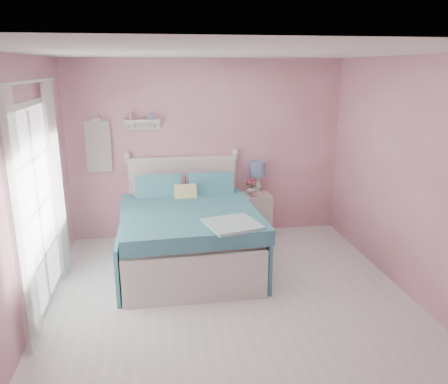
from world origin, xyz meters
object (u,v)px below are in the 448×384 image
object	(u,v)px
nightstand	(255,215)
bed	(188,233)
vase	(251,190)
teacup	(254,194)
table_lamp	(257,171)

from	to	relation	value
nightstand	bed	bearing A→B (deg)	-142.60
bed	vase	distance (m)	1.33
teacup	bed	bearing A→B (deg)	-146.14
bed	nightstand	size ratio (longest dim) A/B	3.29
table_lamp	vase	world-z (taller)	table_lamp
vase	nightstand	bearing A→B (deg)	0.92
table_lamp	vase	distance (m)	0.30
bed	teacup	world-z (taller)	bed
nightstand	teacup	world-z (taller)	teacup
teacup	table_lamp	bearing A→B (deg)	67.68
bed	nightstand	distance (m)	1.34
bed	table_lamp	size ratio (longest dim) A/B	4.59
table_lamp	vase	size ratio (longest dim) A/B	3.04
vase	bed	bearing A→B (deg)	-140.93
bed	teacup	xyz separation A→B (m)	(1.01, 0.68, 0.28)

